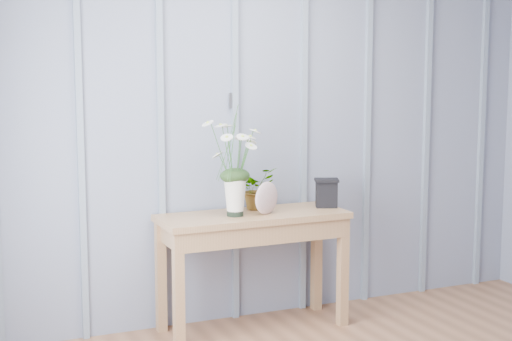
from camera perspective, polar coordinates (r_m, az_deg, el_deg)
name	(u,v)px	position (r m, az deg, el deg)	size (l,w,h in m)	color
room_shell	(381,3)	(4.01, 9.11, 11.93)	(4.00, 4.50, 2.50)	gray
sideboard	(253,231)	(4.97, -0.23, -4.43)	(1.20, 0.45, 0.75)	#976E47
daisy_vase	(235,151)	(4.81, -1.54, 1.44)	(0.46, 0.35, 0.65)	black
spider_plant	(256,188)	(5.07, 0.03, -1.31)	(0.24, 0.21, 0.27)	#1C3716
felt_disc_vessel	(267,198)	(4.90, 0.77, -2.02)	(0.21, 0.06, 0.21)	#925969
carved_box	(327,193)	(5.16, 5.15, -1.61)	(0.19, 0.17, 0.19)	black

